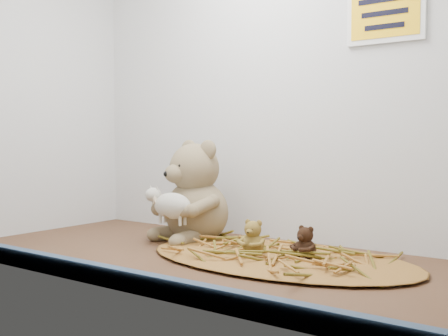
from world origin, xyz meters
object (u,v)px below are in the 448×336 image
Objects in this scene: toy_lamb at (172,206)px; mini_teddy_brown at (306,241)px; mini_teddy_tan at (253,235)px; main_teddy at (196,190)px.

mini_teddy_brown is (35.22, 2.58, -5.24)cm from toy_lamb.
toy_lamb is 1.82× the size of mini_teddy_tan.
mini_teddy_tan is (23.62, -0.02, -4.91)cm from toy_lamb.
main_teddy reaches higher than mini_teddy_tan.
toy_lamb is 1.98× the size of mini_teddy_brown.
main_teddy is 36.82cm from mini_teddy_brown.
main_teddy is at bearing -178.85° from mini_teddy_brown.
main_teddy is 1.87× the size of toy_lamb.
main_teddy is 3.72× the size of mini_teddy_brown.
toy_lamb is at bearing 172.24° from mini_teddy_tan.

